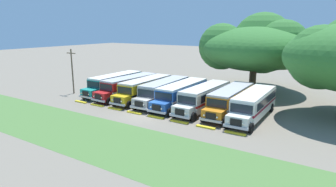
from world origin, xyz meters
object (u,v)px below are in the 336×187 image
Objects in this scene: parked_bus_slot_0 at (115,83)px; parked_bus_slot_7 at (254,104)px; parked_bus_slot_3 at (164,90)px; broad_shade_tree at (257,46)px; parked_bus_slot_5 at (205,96)px; utility_pole at (72,70)px; parked_bus_slot_1 at (129,86)px; parked_bus_slot_6 at (231,99)px; parked_bus_slot_4 at (182,93)px; parked_bus_slot_2 at (145,88)px.

parked_bus_slot_0 is 20.85m from parked_bus_slot_7.
broad_shade_tree is at bearing 149.86° from parked_bus_slot_3.
parked_bus_slot_5 is 20.41m from utility_pole.
parked_bus_slot_0 is 14.94m from parked_bus_slot_5.
parked_bus_slot_1 is 1.00× the size of parked_bus_slot_6.
parked_bus_slot_6 is 1.00× the size of parked_bus_slot_7.
parked_bus_slot_1 and parked_bus_slot_4 have the same top height.
parked_bus_slot_2 is 18.95m from broad_shade_tree.
parked_bus_slot_2 is 12.10m from parked_bus_slot_6.
parked_bus_slot_3 is 1.01× the size of parked_bus_slot_5.
broad_shade_tree is 28.22m from utility_pole.
parked_bus_slot_2 is (2.90, -0.06, 0.00)m from parked_bus_slot_1.
parked_bus_slot_3 is 1.00× the size of parked_bus_slot_4.
parked_bus_slot_0 is at bearing -91.61° from parked_bus_slot_5.
parked_bus_slot_1 is 1.00× the size of parked_bus_slot_4.
parked_bus_slot_3 is at bearing -94.85° from parked_bus_slot_4.
parked_bus_slot_1 is at bearing 20.02° from utility_pole.
parked_bus_slot_6 is at bearing -83.62° from broad_shade_tree.
parked_bus_slot_6 is at bearing 99.26° from parked_bus_slot_5.
parked_bus_slot_0 is at bearing -93.97° from parked_bus_slot_4.
parked_bus_slot_1 and parked_bus_slot_5 have the same top height.
broad_shade_tree is (10.47, 14.93, 5.15)m from parked_bus_slot_2.
parked_bus_slot_6 is 1.65× the size of utility_pole.
parked_bus_slot_0 is at bearing 33.17° from utility_pole.
broad_shade_tree is (1.49, 15.01, 5.15)m from parked_bus_slot_5.
parked_bus_slot_2 is at bearing -125.04° from broad_shade_tree.
parked_bus_slot_4 is at bearing -107.29° from broad_shade_tree.
parked_bus_slot_2 is at bearing -89.44° from parked_bus_slot_6.
parked_bus_slot_1 and parked_bus_slot_3 have the same top height.
parked_bus_slot_4 is at bearing -91.62° from parked_bus_slot_7.
parked_bus_slot_1 is at bearing -92.73° from parked_bus_slot_2.
parked_bus_slot_6 is (18.04, -0.06, 0.00)m from parked_bus_slot_0.
parked_bus_slot_4 is (5.81, -0.05, 0.00)m from parked_bus_slot_2.
parked_bus_slot_0 is 8.98m from parked_bus_slot_3.
parked_bus_slot_4 is at bearing 87.95° from parked_bus_slot_2.
utility_pole is (-8.23, -3.00, 1.95)m from parked_bus_slot_1.
parked_bus_slot_1 is at bearing 82.14° from parked_bus_slot_0.
broad_shade_tree is at bearing 161.22° from parked_bus_slot_4.
parked_bus_slot_1 is 11.89m from parked_bus_slot_5.
parked_bus_slot_0 is 1.65× the size of utility_pole.
parked_bus_slot_2 and parked_bus_slot_4 have the same top height.
parked_bus_slot_5 is 3.15m from parked_bus_slot_6.
parked_bus_slot_4 is 17.30m from utility_pole.
parked_bus_slot_7 is at bearing 6.15° from utility_pole.
parked_bus_slot_1 and parked_bus_slot_2 have the same top height.
parked_bus_slot_6 is (3.11, 0.48, 0.00)m from parked_bus_slot_5.
parked_bus_slot_4 is (2.78, -0.16, 0.00)m from parked_bus_slot_3.
parked_bus_slot_1 is at bearing -92.24° from parked_bus_slot_4.
parked_bus_slot_5 is 5.92m from parked_bus_slot_7.
parked_bus_slot_6 is at bearing 88.34° from parked_bus_slot_3.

